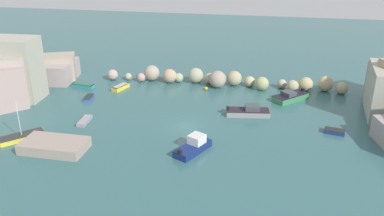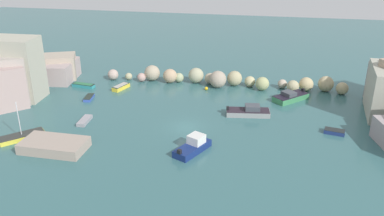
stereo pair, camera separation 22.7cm
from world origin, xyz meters
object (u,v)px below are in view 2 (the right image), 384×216
object	(u,v)px
moored_boat_3	(193,146)
moored_boat_4	(249,112)
moored_boat_5	(85,121)
moored_boat_7	(334,132)
stone_dock	(54,145)
moored_boat_6	(121,87)
moored_boat_1	(89,98)
channel_buoy	(206,88)
moored_boat_2	(22,136)
moored_boat_8	(84,85)
moored_boat_0	(290,97)

from	to	relation	value
moored_boat_3	moored_boat_4	bearing A→B (deg)	0.19
moored_boat_5	moored_boat_7	size ratio (longest dim) A/B	1.16
stone_dock	moored_boat_3	distance (m)	16.28
moored_boat_4	moored_boat_6	bearing A→B (deg)	155.33
moored_boat_6	moored_boat_4	bearing A→B (deg)	-88.23
stone_dock	moored_boat_1	size ratio (longest dim) A/B	2.69
channel_buoy	moored_boat_2	size ratio (longest dim) A/B	0.11
moored_boat_1	moored_boat_2	world-z (taller)	moored_boat_2
stone_dock	moored_boat_1	distance (m)	15.94
moored_boat_3	moored_boat_8	xyz separation A→B (m)	(-21.70, 17.81, -0.35)
moored_boat_1	moored_boat_4	world-z (taller)	moored_boat_4
moored_boat_3	moored_boat_8	distance (m)	28.07
moored_boat_1	moored_boat_6	bearing A→B (deg)	138.98
channel_buoy	moored_boat_0	xyz separation A→B (m)	(13.21, -1.97, 0.27)
moored_boat_2	moored_boat_8	world-z (taller)	moored_boat_2
moored_boat_3	moored_boat_2	bearing A→B (deg)	118.96
stone_dock	moored_boat_7	bearing A→B (deg)	17.75
moored_boat_2	stone_dock	bearing A→B (deg)	-63.90
stone_dock	moored_boat_2	bearing A→B (deg)	160.80
moored_boat_0	moored_boat_2	bearing A→B (deg)	-14.48
channel_buoy	stone_dock	bearing A→B (deg)	-122.23
channel_buoy	moored_boat_4	size ratio (longest dim) A/B	0.09
moored_boat_0	moored_boat_3	size ratio (longest dim) A/B	1.03
moored_boat_5	moored_boat_7	distance (m)	32.68
channel_buoy	moored_boat_3	xyz separation A→B (m)	(1.60, -20.19, 0.38)
moored_boat_6	stone_dock	bearing A→B (deg)	-163.00
moored_boat_3	moored_boat_8	size ratio (longest dim) A/B	1.38
moored_boat_6	moored_boat_8	world-z (taller)	moored_boat_6
moored_boat_8	moored_boat_1	bearing A→B (deg)	131.08
moored_boat_0	moored_boat_1	world-z (taller)	moored_boat_0
moored_boat_6	moored_boat_3	bearing A→B (deg)	-120.66
moored_boat_1	moored_boat_3	distance (m)	22.73
moored_boat_0	moored_boat_8	distance (m)	33.31
stone_dock	channel_buoy	distance (m)	27.10
moored_boat_4	moored_boat_6	size ratio (longest dim) A/B	1.79
moored_boat_5	moored_boat_8	distance (m)	14.06
moored_boat_0	moored_boat_7	bearing A→B (deg)	71.81
stone_dock	moored_boat_7	world-z (taller)	stone_dock
moored_boat_6	moored_boat_7	distance (m)	33.70
stone_dock	moored_boat_2	world-z (taller)	moored_boat_2
moored_boat_2	moored_boat_5	size ratio (longest dim) A/B	1.61
stone_dock	moored_boat_3	bearing A→B (deg)	9.66
stone_dock	moored_boat_5	bearing A→B (deg)	88.04
moored_boat_0	moored_boat_6	size ratio (longest dim) A/B	1.62
moored_boat_7	moored_boat_8	size ratio (longest dim) A/B	0.69
stone_dock	moored_boat_4	bearing A→B (deg)	33.20
moored_boat_8	moored_boat_6	bearing A→B (deg)	-169.15
channel_buoy	moored_boat_1	distance (m)	18.50
channel_buoy	moored_boat_1	bearing A→B (deg)	-157.12
moored_boat_7	moored_boat_4	bearing A→B (deg)	-6.44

